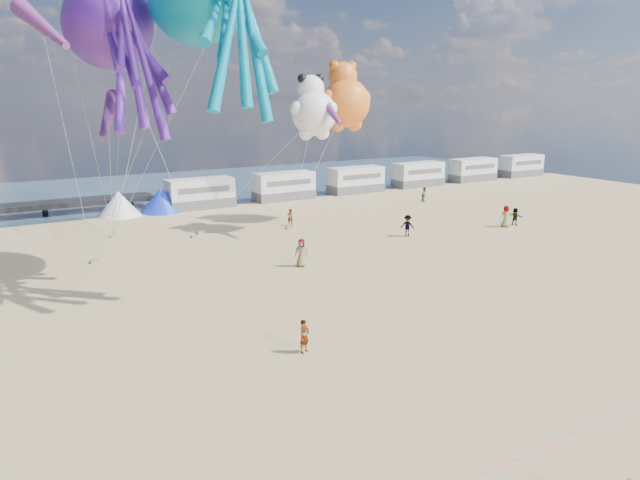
{
  "coord_description": "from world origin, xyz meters",
  "views": [
    {
      "loc": [
        -12.83,
        -15.08,
        10.84
      ],
      "look_at": [
        -0.23,
        6.0,
        4.72
      ],
      "focal_mm": 32.0,
      "sensor_mm": 36.0,
      "label": 1
    }
  ],
  "objects_px": {
    "standing_person": "(304,336)",
    "sandbag_b": "(194,236)",
    "motorhome_1": "(284,186)",
    "motorhome_5": "(521,166)",
    "motorhome_4": "(473,170)",
    "beachgoer_1": "(425,195)",
    "tent_blue": "(161,200)",
    "beachgoer_2": "(408,226)",
    "sandbag_a": "(94,261)",
    "windsock_mid": "(327,105)",
    "windsock_left": "(41,25)",
    "sandbag_c": "(289,228)",
    "beachgoer_4": "(515,216)",
    "kite_octopus_purple": "(108,24)",
    "motorhome_0": "(200,193)",
    "motorhome_3": "(418,174)",
    "windsock_right": "(108,116)",
    "kite_panda": "(314,113)",
    "kite_teddy_orange": "(346,103)",
    "sandbag_e": "(114,236)",
    "motorhome_2": "(356,180)",
    "sandbag_d": "(201,232)",
    "beachgoer_6": "(301,253)",
    "beachgoer_5": "(290,217)",
    "tent_white": "(119,204)",
    "beachgoer_0": "(506,216)"
  },
  "relations": [
    {
      "from": "sandbag_d",
      "to": "kite_octopus_purple",
      "type": "distance_m",
      "value": 17.28
    },
    {
      "from": "standing_person",
      "to": "motorhome_4",
      "type": "bearing_deg",
      "value": 16.89
    },
    {
      "from": "tent_blue",
      "to": "sandbag_b",
      "type": "bearing_deg",
      "value": -93.54
    },
    {
      "from": "motorhome_3",
      "to": "windsock_mid",
      "type": "bearing_deg",
      "value": -146.0
    },
    {
      "from": "motorhome_1",
      "to": "beachgoer_1",
      "type": "bearing_deg",
      "value": -36.96
    },
    {
      "from": "motorhome_4",
      "to": "standing_person",
      "type": "xyz_separation_m",
      "value": [
        -45.58,
        -34.92,
        -0.75
      ]
    },
    {
      "from": "beachgoer_1",
      "to": "motorhome_2",
      "type": "bearing_deg",
      "value": 93.47
    },
    {
      "from": "tent_blue",
      "to": "beachgoer_2",
      "type": "bearing_deg",
      "value": -55.02
    },
    {
      "from": "motorhome_4",
      "to": "kite_octopus_purple",
      "type": "xyz_separation_m",
      "value": [
        -48.71,
        -15.19,
        13.88
      ]
    },
    {
      "from": "motorhome_5",
      "to": "standing_person",
      "type": "xyz_separation_m",
      "value": [
        -55.08,
        -34.92,
        -0.75
      ]
    },
    {
      "from": "kite_teddy_orange",
      "to": "sandbag_a",
      "type": "bearing_deg",
      "value": -159.75
    },
    {
      "from": "tent_blue",
      "to": "motorhome_0",
      "type": "bearing_deg",
      "value": 0.0
    },
    {
      "from": "sandbag_c",
      "to": "sandbag_d",
      "type": "height_order",
      "value": "same"
    },
    {
      "from": "tent_blue",
      "to": "windsock_mid",
      "type": "distance_m",
      "value": 20.37
    },
    {
      "from": "windsock_left",
      "to": "kite_panda",
      "type": "bearing_deg",
      "value": 0.67
    },
    {
      "from": "sandbag_e",
      "to": "kite_panda",
      "type": "bearing_deg",
      "value": -21.55
    },
    {
      "from": "motorhome_3",
      "to": "beachgoer_6",
      "type": "xyz_separation_m",
      "value": [
        -29.8,
        -23.35,
        -0.56
      ]
    },
    {
      "from": "motorhome_0",
      "to": "beachgoer_0",
      "type": "xyz_separation_m",
      "value": [
        19.63,
        -21.99,
        -0.56
      ]
    },
    {
      "from": "standing_person",
      "to": "windsock_right",
      "type": "bearing_deg",
      "value": 84.49
    },
    {
      "from": "sandbag_c",
      "to": "motorhome_0",
      "type": "bearing_deg",
      "value": 103.64
    },
    {
      "from": "motorhome_1",
      "to": "beachgoer_2",
      "type": "height_order",
      "value": "motorhome_1"
    },
    {
      "from": "motorhome_2",
      "to": "windsock_mid",
      "type": "distance_m",
      "value": 22.53
    },
    {
      "from": "sandbag_e",
      "to": "tent_blue",
      "type": "bearing_deg",
      "value": 53.55
    },
    {
      "from": "motorhome_1",
      "to": "sandbag_b",
      "type": "relative_size",
      "value": 13.2
    },
    {
      "from": "sandbag_a",
      "to": "motorhome_4",
      "type": "bearing_deg",
      "value": 16.88
    },
    {
      "from": "beachgoer_4",
      "to": "motorhome_5",
      "type": "bearing_deg",
      "value": -56.41
    },
    {
      "from": "motorhome_1",
      "to": "standing_person",
      "type": "height_order",
      "value": "motorhome_1"
    },
    {
      "from": "tent_blue",
      "to": "sandbag_c",
      "type": "bearing_deg",
      "value": -61.25
    },
    {
      "from": "windsock_mid",
      "to": "kite_teddy_orange",
      "type": "bearing_deg",
      "value": 50.66
    },
    {
      "from": "motorhome_4",
      "to": "kite_panda",
      "type": "relative_size",
      "value": 1.07
    },
    {
      "from": "motorhome_0",
      "to": "beachgoer_2",
      "type": "relative_size",
      "value": 3.78
    },
    {
      "from": "motorhome_0",
      "to": "motorhome_1",
      "type": "bearing_deg",
      "value": 0.0
    },
    {
      "from": "motorhome_3",
      "to": "tent_blue",
      "type": "distance_m",
      "value": 32.5
    },
    {
      "from": "tent_blue",
      "to": "tent_white",
      "type": "bearing_deg",
      "value": 180.0
    },
    {
      "from": "beachgoer_5",
      "to": "motorhome_0",
      "type": "bearing_deg",
      "value": -69.7
    },
    {
      "from": "beachgoer_6",
      "to": "kite_teddy_orange",
      "type": "height_order",
      "value": "kite_teddy_orange"
    },
    {
      "from": "sandbag_e",
      "to": "kite_panda",
      "type": "xyz_separation_m",
      "value": [
        15.15,
        -5.98,
        9.53
      ]
    },
    {
      "from": "motorhome_1",
      "to": "kite_panda",
      "type": "distance_m",
      "value": 17.27
    },
    {
      "from": "beachgoer_1",
      "to": "kite_panda",
      "type": "xyz_separation_m",
      "value": [
        -16.79,
        -5.37,
        8.84
      ]
    },
    {
      "from": "sandbag_b",
      "to": "windsock_left",
      "type": "xyz_separation_m",
      "value": [
        -10.2,
        -6.67,
        14.65
      ]
    },
    {
      "from": "sandbag_e",
      "to": "kite_teddy_orange",
      "type": "height_order",
      "value": "kite_teddy_orange"
    },
    {
      "from": "standing_person",
      "to": "motorhome_2",
      "type": "bearing_deg",
      "value": 32.16
    },
    {
      "from": "motorhome_2",
      "to": "motorhome_4",
      "type": "height_order",
      "value": "same"
    },
    {
      "from": "beachgoer_4",
      "to": "sandbag_c",
      "type": "xyz_separation_m",
      "value": [
        -17.79,
        8.8,
        -0.65
      ]
    },
    {
      "from": "sandbag_a",
      "to": "windsock_mid",
      "type": "distance_m",
      "value": 20.99
    },
    {
      "from": "tent_blue",
      "to": "motorhome_2",
      "type": "bearing_deg",
      "value": 0.0
    },
    {
      "from": "motorhome_4",
      "to": "sandbag_c",
      "type": "distance_m",
      "value": 37.23
    },
    {
      "from": "standing_person",
      "to": "sandbag_b",
      "type": "distance_m",
      "value": 23.24
    },
    {
      "from": "beachgoer_5",
      "to": "windsock_right",
      "type": "xyz_separation_m",
      "value": [
        -15.76,
        -6.87,
        9.07
      ]
    },
    {
      "from": "beachgoer_6",
      "to": "sandbag_a",
      "type": "relative_size",
      "value": 3.76
    }
  ]
}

